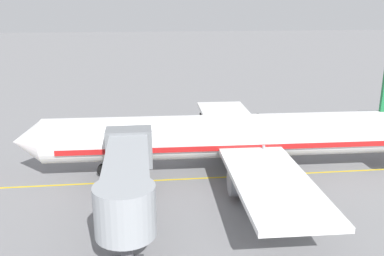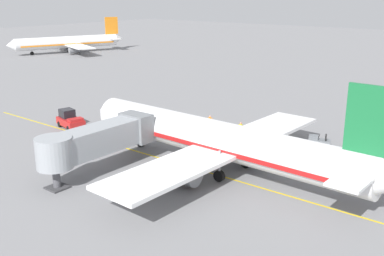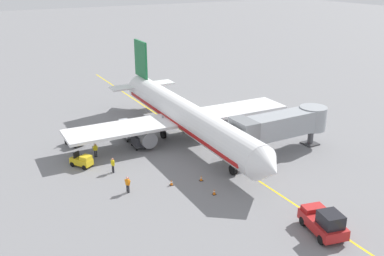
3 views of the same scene
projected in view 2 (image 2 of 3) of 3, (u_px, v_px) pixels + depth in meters
name	position (u px, v px, depth m)	size (l,w,h in m)	color
ground_plane	(221.00, 176.00, 44.77)	(400.00, 400.00, 0.00)	slate
gate_lead_in_line	(221.00, 176.00, 44.77)	(0.24, 80.00, 0.01)	gold
parked_airliner	(220.00, 140.00, 45.37)	(30.13, 37.28, 10.63)	white
jet_bridge	(97.00, 140.00, 44.69)	(13.06, 3.50, 4.98)	#93999E
pushback_tractor	(70.00, 120.00, 60.46)	(3.10, 4.77, 2.40)	#B21E1E
baggage_tug_lead	(319.00, 142.00, 52.82)	(2.00, 2.76, 1.62)	slate
baggage_tug_trailing	(272.00, 130.00, 57.46)	(2.34, 2.76, 1.62)	gold
baggage_cart_front	(255.00, 146.00, 50.50)	(1.33, 2.91, 1.58)	#4C4C51
baggage_cart_second_in_train	(280.00, 152.00, 48.65)	(1.33, 2.91, 1.58)	#4C4C51
baggage_cart_third_in_train	(302.00, 160.00, 46.47)	(1.33, 2.91, 1.58)	#4C4C51
ground_crew_wing_walker	(241.00, 128.00, 57.36)	(0.32, 0.73, 1.69)	#232328
ground_crew_loader	(210.00, 121.00, 60.52)	(0.47, 0.65, 1.69)	#232328
ground_crew_marshaller	(277.00, 134.00, 54.72)	(0.70, 0.37, 1.69)	#232328
safety_cone_nose_left	(164.00, 137.00, 55.83)	(0.36, 0.36, 0.59)	black
safety_cone_nose_right	(185.00, 132.00, 57.82)	(0.36, 0.36, 0.59)	black
safety_cone_wing_tip	(148.00, 132.00, 58.00)	(0.36, 0.36, 0.59)	black
distant_taxiing_airliner	(69.00, 42.00, 136.02)	(34.41, 28.52, 10.10)	white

